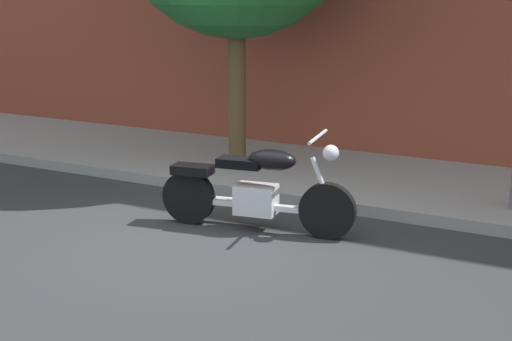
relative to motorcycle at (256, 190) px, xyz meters
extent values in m
plane|color=#303335|center=(-0.40, -0.54, -0.45)|extent=(60.00, 60.00, 0.00)
cube|color=gray|center=(-0.40, 2.30, -0.38)|extent=(19.75, 2.63, 0.14)
cylinder|color=black|center=(0.78, 0.11, -0.15)|extent=(0.61, 0.20, 0.60)
cylinder|color=black|center=(-0.78, -0.12, -0.15)|extent=(0.61, 0.20, 0.60)
cube|color=silver|center=(0.00, -0.01, -0.10)|extent=(0.48, 0.34, 0.32)
cube|color=silver|center=(0.00, -0.01, -0.17)|extent=(1.41, 0.29, 0.06)
ellipsoid|color=black|center=(0.18, 0.02, 0.35)|extent=(0.55, 0.34, 0.22)
cube|color=black|center=(-0.17, -0.03, 0.29)|extent=(0.51, 0.31, 0.10)
cube|color=black|center=(-0.73, -0.12, 0.17)|extent=(0.47, 0.30, 0.10)
cylinder|color=silver|center=(0.72, 0.10, 0.13)|extent=(0.28, 0.09, 0.58)
cylinder|color=silver|center=(0.66, 0.10, 0.63)|extent=(0.14, 0.70, 0.04)
sphere|color=silver|center=(0.80, 0.12, 0.47)|extent=(0.17, 0.17, 0.17)
cylinder|color=silver|center=(-0.27, 0.12, -0.20)|extent=(0.80, 0.21, 0.09)
cylinder|color=brown|center=(-1.38, 2.07, 0.85)|extent=(0.24, 0.24, 2.60)
camera|label=1|loc=(3.47, -6.64, 2.12)|focal=51.04mm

